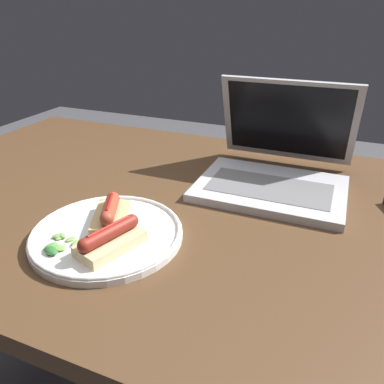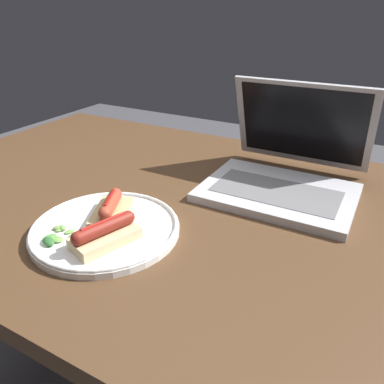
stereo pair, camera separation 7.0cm
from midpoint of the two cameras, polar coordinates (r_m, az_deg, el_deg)
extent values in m
cube|color=#4C331E|center=(0.81, 2.54, -2.53)|extent=(1.46, 0.85, 0.04)
cylinder|color=#4C331E|center=(1.57, -13.52, -3.77)|extent=(0.04, 0.04, 0.73)
cube|color=#B7B7BC|center=(0.84, 15.25, -0.15)|extent=(0.32, 0.23, 0.02)
cube|color=slate|center=(0.83, 15.08, 0.06)|extent=(0.26, 0.13, 0.00)
cube|color=#B7B7BC|center=(0.94, 18.53, 9.71)|extent=(0.32, 0.08, 0.21)
cube|color=black|center=(0.94, 18.49, 9.74)|extent=(0.29, 0.07, 0.18)
cylinder|color=white|center=(0.70, -10.21, -5.76)|extent=(0.27, 0.27, 0.01)
torus|color=white|center=(0.69, -10.26, -5.19)|extent=(0.27, 0.27, 0.01)
cube|color=#D6B784|center=(0.64, -10.02, -7.03)|extent=(0.09, 0.12, 0.02)
cylinder|color=maroon|center=(0.63, -10.17, -5.42)|extent=(0.05, 0.10, 0.02)
sphere|color=maroon|center=(0.66, -6.70, -3.93)|extent=(0.02, 0.02, 0.02)
sphere|color=maroon|center=(0.61, -13.91, -6.99)|extent=(0.02, 0.02, 0.02)
cylinder|color=red|center=(0.63, -10.26, -4.51)|extent=(0.03, 0.08, 0.01)
cube|color=tan|center=(0.72, -9.44, -3.36)|extent=(0.10, 0.12, 0.02)
cylinder|color=#9E3D28|center=(0.71, -9.57, -1.83)|extent=(0.05, 0.08, 0.02)
sphere|color=#9E3D28|center=(0.74, -8.94, -0.43)|extent=(0.02, 0.02, 0.02)
sphere|color=#9E3D28|center=(0.67, -10.26, -3.37)|extent=(0.02, 0.02, 0.02)
cylinder|color=red|center=(0.70, -9.65, -0.93)|extent=(0.03, 0.06, 0.00)
ellipsoid|color=#4C8E3D|center=(0.68, -18.19, -6.70)|extent=(0.02, 0.03, 0.01)
ellipsoid|color=#2D662D|center=(0.67, -18.22, -7.26)|extent=(0.03, 0.03, 0.01)
ellipsoid|color=#709E4C|center=(0.70, -16.79, -5.56)|extent=(0.02, 0.02, 0.00)
ellipsoid|color=#709E4C|center=(0.68, -14.80, -6.53)|extent=(0.01, 0.02, 0.01)
ellipsoid|color=#709E4C|center=(0.70, -16.50, -5.33)|extent=(0.02, 0.02, 0.01)
ellipsoid|color=#709E4C|center=(0.67, -17.18, -7.05)|extent=(0.03, 0.02, 0.01)
ellipsoid|color=#709E4C|center=(0.68, -17.12, -6.86)|extent=(0.02, 0.02, 0.01)
ellipsoid|color=#2D662D|center=(0.68, -18.14, -6.94)|extent=(0.02, 0.02, 0.01)
ellipsoid|color=#709E4C|center=(0.71, -17.00, -5.33)|extent=(0.02, 0.02, 0.01)
ellipsoid|color=#709E4C|center=(0.69, -15.42, -5.93)|extent=(0.02, 0.02, 0.00)
camera|label=1|loc=(0.04, -87.14, 1.44)|focal=35.00mm
camera|label=2|loc=(0.04, 92.86, -1.44)|focal=35.00mm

